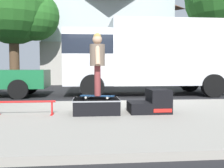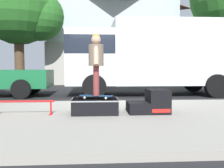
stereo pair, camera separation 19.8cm
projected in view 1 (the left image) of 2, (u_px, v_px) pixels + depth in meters
name	position (u px, v px, depth m)	size (l,w,h in m)	color
ground_plane	(100.00, 102.00, 8.63)	(140.00, 140.00, 0.00)	black
sidewalk_slab	(108.00, 118.00, 5.64)	(50.00, 5.00, 0.12)	gray
skate_box	(96.00, 105.00, 5.90)	(1.04, 0.80, 0.33)	black
kicker_ramp	(152.00, 103.00, 6.02)	(0.93, 0.72, 0.54)	black
grind_rail	(25.00, 105.00, 5.68)	(1.33, 0.28, 0.32)	red
skateboard	(97.00, 96.00, 5.93)	(0.81, 0.40, 0.07)	navy
skater_kid	(97.00, 59.00, 5.88)	(0.35, 0.73, 1.42)	brown
box_truck	(147.00, 54.00, 10.90)	(6.91, 2.63, 3.05)	silver
street_tree_neighbour	(18.00, 9.00, 14.98)	(4.85, 4.41, 6.90)	brown
house_behind	(105.00, 29.00, 20.91)	(9.54, 8.22, 8.40)	silver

